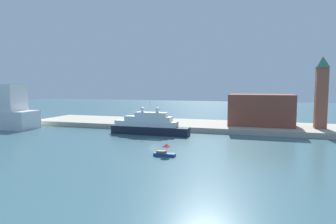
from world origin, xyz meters
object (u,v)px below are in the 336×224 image
Objects in this scene: large_yacht at (149,125)px; bell_tower at (321,90)px; harbor_building at (261,110)px; small_motorboat at (165,151)px; parked_car at (140,120)px; mooring_bollard at (164,124)px; work_barge at (126,129)px; person_figure at (144,122)px.

large_yacht is 54.37m from bell_tower.
small_motorboat is at bearing -113.12° from harbor_building.
parked_car is at bearing 119.97° from large_yacht.
work_barge is at bearing -160.97° from mooring_bollard.
large_yacht is 32.59× the size of mooring_bollard.
person_figure is at bearing 51.44° from work_barge.
harbor_building is 33.20m from mooring_bollard.
mooring_bollard is at bearing -36.46° from parked_car.
person_figure is (-56.09, -7.46, -11.20)m from bell_tower.
small_motorboat is at bearing -71.50° from mooring_bollard.
harbor_building is at bearing 14.74° from person_figure.
harbor_building is at bearing 3.06° from parked_car.
large_yacht is at bearing 117.62° from small_motorboat.
mooring_bollard is at bearing 19.03° from work_barge.
mooring_bollard is at bearing 78.00° from large_yacht.
large_yacht is 28.79m from small_motorboat.
mooring_bollard is (7.58, -1.10, -0.43)m from person_figure.
harbor_building is (42.55, 15.25, 6.36)m from work_barge.
person_figure is at bearing 171.72° from mooring_bollard.
person_figure reaches higher than work_barge.
person_figure is at bearing -60.12° from parked_car.
parked_car is (-0.41, 12.95, 1.79)m from work_barge.
bell_tower is at bearing 49.13° from small_motorboat.
bell_tower is (60.18, 12.59, 13.19)m from work_barge.
small_motorboat is 36.12m from mooring_bollard.
person_figure is at bearing 118.31° from small_motorboat.
mooring_bollard is at bearing -169.98° from bell_tower.
bell_tower reaches higher than mooring_bollard.
large_yacht is 14.03× the size of person_figure.
small_motorboat reaches higher than work_barge.
work_barge is (-23.13, 30.22, -0.65)m from small_motorboat.
harbor_building is 43.26m from parked_car.
large_yacht reaches higher than parked_car.
large_yacht is at bearing -60.03° from parked_car.
parked_car reaches higher than small_motorboat.
harbor_building is at bearing 66.88° from small_motorboat.
small_motorboat is 0.23× the size of harbor_building.
parked_car is at bearing 179.66° from bell_tower.
large_yacht is 38.58m from harbor_building.
bell_tower reaches higher than work_barge.
harbor_building is at bearing 171.44° from bell_tower.
parked_car is (-10.21, 17.70, -0.55)m from large_yacht.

